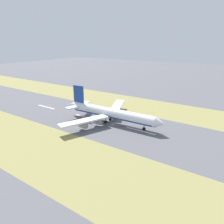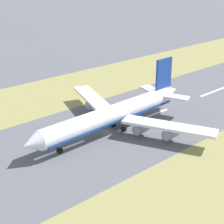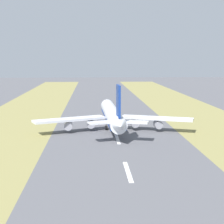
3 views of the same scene
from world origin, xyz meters
name	(u,v)px [view 2 (image 2 of 3)]	position (x,y,z in m)	size (l,w,h in m)	color
ground_plane	(107,132)	(0.00, 0.00, 0.00)	(800.00, 800.00, 0.00)	#56565B
grass_median_east	(34,98)	(45.00, 0.00, 0.00)	(40.00, 600.00, 0.01)	olive
centreline_dash_near	(213,92)	(0.00, -61.52, 0.01)	(1.20, 18.00, 0.01)	silver
centreline_dash_mid	(151,115)	(0.00, -21.52, 0.01)	(1.20, 18.00, 0.01)	silver
centreline_dash_far	(60,150)	(0.00, 18.48, 0.01)	(1.20, 18.00, 0.01)	silver
airplane_main_jet	(116,113)	(-0.84, -3.43, 6.02)	(64.11, 67.14, 20.20)	silver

